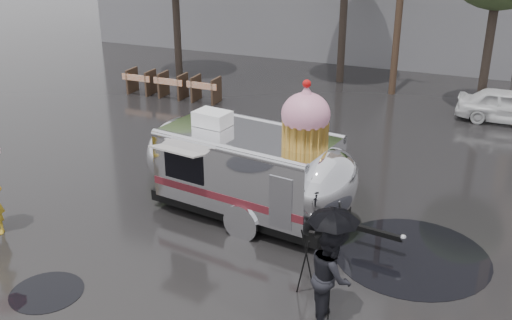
% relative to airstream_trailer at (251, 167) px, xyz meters
% --- Properties ---
extents(ground, '(120.00, 120.00, 0.00)m').
position_rel_airstream_trailer_xyz_m(ground, '(-1.39, -1.96, -1.32)').
color(ground, black).
rests_on(ground, ground).
extents(puddles, '(8.92, 8.33, 0.01)m').
position_rel_airstream_trailer_xyz_m(puddles, '(2.11, -0.35, -1.31)').
color(puddles, black).
rests_on(puddles, ground).
extents(barricade_row, '(4.30, 0.80, 1.00)m').
position_rel_airstream_trailer_xyz_m(barricade_row, '(-6.94, 8.01, -0.79)').
color(barricade_row, '#473323').
rests_on(barricade_row, ground).
extents(airstream_trailer, '(6.92, 2.95, 3.76)m').
position_rel_airstream_trailer_xyz_m(airstream_trailer, '(0.00, 0.00, 0.00)').
color(airstream_trailer, silver).
rests_on(airstream_trailer, ground).
extents(person_right, '(0.83, 1.05, 1.91)m').
position_rel_airstream_trailer_xyz_m(person_right, '(2.96, -3.23, -0.36)').
color(person_right, black).
rests_on(person_right, ground).
extents(umbrella_black, '(1.13, 1.13, 2.32)m').
position_rel_airstream_trailer_xyz_m(umbrella_black, '(2.96, -3.23, 0.62)').
color(umbrella_black, black).
rests_on(umbrella_black, ground).
extents(tripod, '(0.52, 0.56, 1.35)m').
position_rel_airstream_trailer_xyz_m(tripod, '(2.35, -2.49, -0.54)').
color(tripod, black).
rests_on(tripod, ground).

